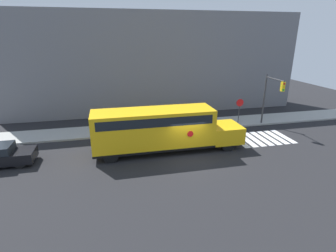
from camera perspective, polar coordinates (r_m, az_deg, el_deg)
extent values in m
plane|color=black|center=(19.05, 4.41, -6.63)|extent=(60.00, 60.00, 0.00)
cube|color=#9E9E99|center=(24.83, 0.05, -0.09)|extent=(44.00, 3.00, 0.15)
cube|color=slate|center=(29.95, -2.77, 13.53)|extent=(32.00, 4.00, 10.66)
cube|color=white|center=(22.56, 15.13, -3.02)|extent=(0.50, 3.20, 0.01)
cube|color=white|center=(22.88, 16.69, -2.85)|extent=(0.50, 3.20, 0.01)
cube|color=white|center=(23.22, 18.20, -2.69)|extent=(0.50, 3.20, 0.01)
cube|color=white|center=(23.58, 19.67, -2.52)|extent=(0.50, 3.20, 0.01)
cube|color=white|center=(23.95, 21.09, -2.36)|extent=(0.50, 3.20, 0.01)
cube|color=white|center=(24.34, 22.47, -2.20)|extent=(0.50, 3.20, 0.01)
cube|color=white|center=(24.74, 23.80, -2.05)|extent=(0.50, 3.20, 0.01)
cube|color=yellow|center=(19.08, -3.17, -0.56)|extent=(8.74, 2.50, 2.78)
cube|color=yellow|center=(20.92, 12.06, -1.37)|extent=(2.39, 2.50, 1.26)
cube|color=black|center=(19.56, -3.10, -4.17)|extent=(8.74, 2.54, 0.16)
cube|color=black|center=(18.81, -3.22, 1.84)|extent=(8.04, 2.53, 0.64)
cylinder|color=red|center=(18.48, 4.88, -1.73)|extent=(0.44, 0.02, 0.44)
cylinder|color=black|center=(22.00, 10.53, -1.85)|extent=(1.00, 0.30, 1.00)
cylinder|color=black|center=(20.18, 12.89, -3.99)|extent=(1.00, 0.30, 1.00)
cylinder|color=black|center=(20.35, -12.47, -3.76)|extent=(1.00, 0.30, 1.00)
cylinder|color=black|center=(18.37, -12.36, -6.34)|extent=(1.00, 0.30, 1.00)
cylinder|color=black|center=(21.15, -28.49, -5.39)|extent=(0.64, 0.22, 0.64)
cylinder|color=black|center=(19.81, -29.58, -7.18)|extent=(0.64, 0.22, 0.64)
cylinder|color=#38383A|center=(26.01, 15.14, 2.59)|extent=(0.07, 0.07, 2.27)
cylinder|color=red|center=(25.69, 15.40, 4.91)|extent=(0.72, 0.03, 0.72)
cylinder|color=#38383A|center=(26.63, 20.17, 5.34)|extent=(0.16, 0.16, 4.87)
cylinder|color=#38383A|center=(25.18, 22.29, 9.43)|extent=(0.10, 2.56, 0.10)
cube|color=yellow|center=(24.31, 23.71, 7.86)|extent=(0.28, 0.28, 0.80)
cylinder|color=red|center=(24.15, 24.00, 8.38)|extent=(0.18, 0.02, 0.18)
cylinder|color=#EAB214|center=(24.19, 23.92, 7.78)|extent=(0.18, 0.02, 0.18)
cylinder|color=green|center=(24.24, 23.84, 7.18)|extent=(0.18, 0.02, 0.18)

